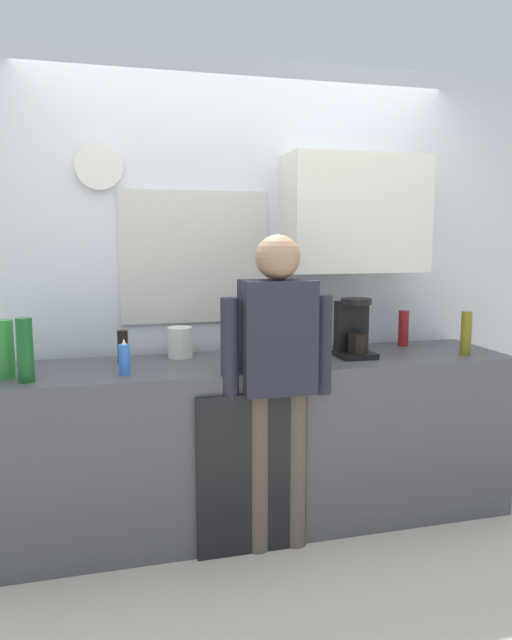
{
  "coord_description": "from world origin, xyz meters",
  "views": [
    {
      "loc": [
        -0.84,
        -2.74,
        1.59
      ],
      "look_at": [
        -0.04,
        0.25,
        1.15
      ],
      "focal_mm": 33.21,
      "sensor_mm": 36.0,
      "label": 1
    }
  ],
  "objects_px": {
    "bottle_red_vinegar": "(403,328)",
    "person_at_sink": "(277,367)",
    "mixing_bowl": "(249,360)",
    "dish_soap": "(124,359)",
    "bottle_dark_sauce": "(123,347)",
    "bottle_clear_soda": "(4,349)",
    "bottle_olive_oil": "(466,333)",
    "cup_blue_mug": "(256,344)",
    "bottle_green_wine": "(25,350)",
    "coffee_maker": "(354,331)",
    "storage_canister": "(180,342)"
  },
  "relations": [
    {
      "from": "bottle_red_vinegar",
      "to": "person_at_sink",
      "type": "xyz_separation_m",
      "value": [
        -0.96,
        -0.49,
        -0.08
      ]
    },
    {
      "from": "mixing_bowl",
      "to": "dish_soap",
      "type": "distance_m",
      "value": 0.63
    },
    {
      "from": "bottle_dark_sauce",
      "to": "dish_soap",
      "type": "distance_m",
      "value": 0.26
    },
    {
      "from": "bottle_red_vinegar",
      "to": "bottle_clear_soda",
      "type": "distance_m",
      "value": 2.26
    },
    {
      "from": "bottle_olive_oil",
      "to": "bottle_red_vinegar",
      "type": "distance_m",
      "value": 0.4
    },
    {
      "from": "bottle_olive_oil",
      "to": "cup_blue_mug",
      "type": "relative_size",
      "value": 2.5
    },
    {
      "from": "bottle_green_wine",
      "to": "bottle_clear_soda",
      "type": "bearing_deg",
      "value": 134.57
    },
    {
      "from": "coffee_maker",
      "to": "bottle_green_wine",
      "type": "height_order",
      "value": "coffee_maker"
    },
    {
      "from": "mixing_bowl",
      "to": "storage_canister",
      "type": "bearing_deg",
      "value": 131.75
    },
    {
      "from": "bottle_clear_soda",
      "to": "dish_soap",
      "type": "relative_size",
      "value": 1.56
    },
    {
      "from": "bottle_clear_soda",
      "to": "cup_blue_mug",
      "type": "xyz_separation_m",
      "value": [
        1.32,
        0.31,
        -0.09
      ]
    },
    {
      "from": "cup_blue_mug",
      "to": "mixing_bowl",
      "type": "xyz_separation_m",
      "value": [
        -0.14,
        -0.38,
        -0.01
      ]
    },
    {
      "from": "cup_blue_mug",
      "to": "bottle_red_vinegar",
      "type": "bearing_deg",
      "value": -2.57
    },
    {
      "from": "dish_soap",
      "to": "bottle_green_wine",
      "type": "bearing_deg",
      "value": -177.02
    },
    {
      "from": "bottle_olive_oil",
      "to": "mixing_bowl",
      "type": "bearing_deg",
      "value": 179.77
    },
    {
      "from": "bottle_clear_soda",
      "to": "bottle_dark_sauce",
      "type": "xyz_separation_m",
      "value": [
        0.56,
        0.18,
        -0.05
      ]
    },
    {
      "from": "cup_blue_mug",
      "to": "mixing_bowl",
      "type": "height_order",
      "value": "cup_blue_mug"
    },
    {
      "from": "storage_canister",
      "to": "bottle_olive_oil",
      "type": "bearing_deg",
      "value": -12.43
    },
    {
      "from": "coffee_maker",
      "to": "bottle_olive_oil",
      "type": "height_order",
      "value": "coffee_maker"
    },
    {
      "from": "bottle_dark_sauce",
      "to": "bottle_red_vinegar",
      "type": "bearing_deg",
      "value": 2.82
    },
    {
      "from": "bottle_olive_oil",
      "to": "bottle_green_wine",
      "type": "relative_size",
      "value": 0.83
    },
    {
      "from": "bottle_red_vinegar",
      "to": "bottle_green_wine",
      "type": "distance_m",
      "value": 2.18
    },
    {
      "from": "bottle_clear_soda",
      "to": "bottle_dark_sauce",
      "type": "relative_size",
      "value": 1.56
    },
    {
      "from": "dish_soap",
      "to": "mixing_bowl",
      "type": "bearing_deg",
      "value": 0.72
    },
    {
      "from": "bottle_olive_oil",
      "to": "bottle_red_vinegar",
      "type": "xyz_separation_m",
      "value": [
        -0.2,
        0.34,
        -0.01
      ]
    },
    {
      "from": "mixing_bowl",
      "to": "bottle_red_vinegar",
      "type": "bearing_deg",
      "value": 17.53
    },
    {
      "from": "bottle_dark_sauce",
      "to": "bottle_olive_oil",
      "type": "bearing_deg",
      "value": -7.8
    },
    {
      "from": "bottle_olive_oil",
      "to": "bottle_dark_sauce",
      "type": "distance_m",
      "value": 1.92
    },
    {
      "from": "bottle_red_vinegar",
      "to": "dish_soap",
      "type": "relative_size",
      "value": 1.22
    },
    {
      "from": "bottle_clear_soda",
      "to": "dish_soap",
      "type": "xyz_separation_m",
      "value": [
        0.55,
        -0.08,
        -0.06
      ]
    },
    {
      "from": "bottle_green_wine",
      "to": "person_at_sink",
      "type": "xyz_separation_m",
      "value": [
        1.18,
        -0.12,
        -0.12
      ]
    },
    {
      "from": "bottle_green_wine",
      "to": "person_at_sink",
      "type": "distance_m",
      "value": 1.19
    },
    {
      "from": "bottle_green_wine",
      "to": "storage_canister",
      "type": "xyz_separation_m",
      "value": [
        0.77,
        0.37,
        -0.06
      ]
    },
    {
      "from": "coffee_maker",
      "to": "bottle_clear_soda",
      "type": "height_order",
      "value": "coffee_maker"
    },
    {
      "from": "dish_soap",
      "to": "bottle_red_vinegar",
      "type": "bearing_deg",
      "value": 11.53
    },
    {
      "from": "cup_blue_mug",
      "to": "bottle_green_wine",
      "type": "bearing_deg",
      "value": -161.32
    },
    {
      "from": "coffee_maker",
      "to": "bottle_red_vinegar",
      "type": "distance_m",
      "value": 0.49
    },
    {
      "from": "bottle_clear_soda",
      "to": "mixing_bowl",
      "type": "bearing_deg",
      "value": -3.61
    },
    {
      "from": "person_at_sink",
      "to": "storage_canister",
      "type": "bearing_deg",
      "value": 125.36
    },
    {
      "from": "dish_soap",
      "to": "bottle_olive_oil",
      "type": "bearing_deg",
      "value": 0.08
    },
    {
      "from": "bottle_olive_oil",
      "to": "cup_blue_mug",
      "type": "distance_m",
      "value": 1.2
    },
    {
      "from": "dish_soap",
      "to": "person_at_sink",
      "type": "bearing_deg",
      "value": -11.18
    },
    {
      "from": "bottle_green_wine",
      "to": "cup_blue_mug",
      "type": "height_order",
      "value": "bottle_green_wine"
    },
    {
      "from": "bottle_olive_oil",
      "to": "dish_soap",
      "type": "bearing_deg",
      "value": -179.92
    },
    {
      "from": "coffee_maker",
      "to": "bottle_green_wine",
      "type": "relative_size",
      "value": 1.1
    },
    {
      "from": "bottle_dark_sauce",
      "to": "person_at_sink",
      "type": "bearing_deg",
      "value": -29.19
    },
    {
      "from": "bottle_dark_sauce",
      "to": "mixing_bowl",
      "type": "height_order",
      "value": "bottle_dark_sauce"
    },
    {
      "from": "bottle_red_vinegar",
      "to": "bottle_green_wine",
      "type": "height_order",
      "value": "bottle_green_wine"
    },
    {
      "from": "coffee_maker",
      "to": "dish_soap",
      "type": "bearing_deg",
      "value": -174.32
    },
    {
      "from": "bottle_olive_oil",
      "to": "cup_blue_mug",
      "type": "xyz_separation_m",
      "value": [
        -1.13,
        0.38,
        -0.07
      ]
    }
  ]
}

